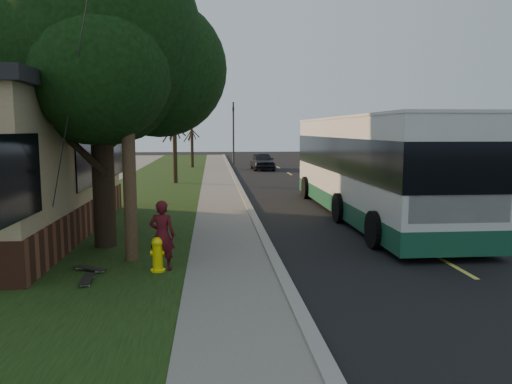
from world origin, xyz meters
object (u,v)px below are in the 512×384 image
at_px(transit_bus, 370,164).
at_px(skateboard_spare, 90,268).
at_px(skateboarder, 162,235).
at_px(fire_hydrant, 158,254).
at_px(bare_tree_near, 175,146).
at_px(utility_pole, 125,59).
at_px(bare_tree_far, 192,143).
at_px(distant_car, 262,161).
at_px(traffic_signal, 233,129).
at_px(leafy_tree, 101,46).
at_px(skateboard_main, 87,279).

distance_m(transit_bus, skateboard_spare, 10.57).
bearing_deg(skateboarder, fire_hydrant, 57.63).
xyz_separation_m(bare_tree_near, transit_bus, (7.63, -11.41, -0.28)).
height_order(utility_pole, transit_bus, utility_pole).
xyz_separation_m(transit_bus, skateboard_spare, (-8.19, -6.45, -1.75)).
height_order(fire_hydrant, transit_bus, transit_bus).
xyz_separation_m(bare_tree_near, skateboarder, (1.00, -17.89, -1.32)).
relative_size(bare_tree_far, skateboarder, 2.67).
distance_m(fire_hydrant, bare_tree_near, 18.10).
xyz_separation_m(bare_tree_near, bare_tree_far, (0.50, 12.00, -0.15)).
bearing_deg(distant_car, utility_pole, -103.53).
bearing_deg(bare_tree_near, skateboarder, -86.81).
relative_size(fire_hydrant, skateboard_spare, 0.94).
distance_m(bare_tree_far, skateboarder, 29.92).
relative_size(bare_tree_near, bare_tree_far, 1.07).
xyz_separation_m(utility_pole, bare_tree_far, (0.31, 29.01, -2.63)).
height_order(bare_tree_far, traffic_signal, traffic_signal).
bearing_deg(fire_hydrant, leafy_tree, 120.67).
bearing_deg(traffic_signal, fire_hydrant, -95.21).
bearing_deg(leafy_tree, skateboard_spare, -87.37).
xyz_separation_m(leafy_tree, transit_bus, (8.30, 3.94, -3.29)).
bearing_deg(skateboard_spare, transit_bus, 38.22).
bearing_deg(fire_hydrant, traffic_signal, 84.79).
distance_m(utility_pole, transit_bus, 9.71).
distance_m(skateboarder, distant_car, 28.14).
bearing_deg(distant_car, bare_tree_far, 156.71).
height_order(leafy_tree, skateboard_spare, leafy_tree).
bearing_deg(leafy_tree, transit_bus, 25.39).
xyz_separation_m(bare_tree_far, traffic_signal, (3.50, 4.00, 1.16)).
bearing_deg(distant_car, transit_bus, -86.88).
bearing_deg(bare_tree_near, bare_tree_far, 87.61).
bearing_deg(skateboard_spare, bare_tree_far, 87.97).
bearing_deg(transit_bus, utility_pole, -143.04).
relative_size(transit_bus, distant_car, 3.23).
relative_size(fire_hydrant, utility_pole, 0.08).
bearing_deg(distant_car, skateboard_spare, -104.65).
relative_size(transit_bus, skateboard_spare, 16.59).
distance_m(fire_hydrant, transit_bus, 9.53).
bearing_deg(bare_tree_near, distant_car, 58.72).
bearing_deg(skateboard_main, skateboarder, 28.81).
distance_m(utility_pole, skateboard_main, 4.84).
height_order(transit_bus, skateboarder, transit_bus).
height_order(fire_hydrant, traffic_signal, traffic_signal).
xyz_separation_m(traffic_signal, skateboarder, (-3.00, -33.89, -2.34)).
bearing_deg(transit_bus, skateboard_spare, -141.78).
xyz_separation_m(bare_tree_far, skateboard_spare, (-1.06, -29.86, -1.88)).
relative_size(utility_pole, skateboard_main, 11.12).
height_order(fire_hydrant, bare_tree_near, bare_tree_near).
relative_size(fire_hydrant, leafy_tree, 0.09).
distance_m(bare_tree_near, skateboard_spare, 17.98).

